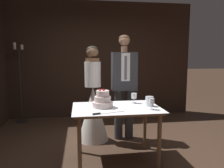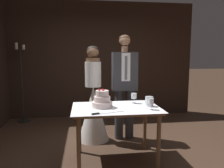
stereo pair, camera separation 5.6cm
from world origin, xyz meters
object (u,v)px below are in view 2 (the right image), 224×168
(hurricane_candle, at_px, (149,102))
(groom, at_px, (124,82))
(wine_glass_near, at_px, (134,96))
(wine_glass_middle, at_px, (151,102))
(bride, at_px, (93,106))
(candle_stand, at_px, (22,86))
(cake_knife, at_px, (102,113))
(cake_table, at_px, (116,114))
(tiered_cake, at_px, (102,100))

(hurricane_candle, relative_size, groom, 0.08)
(wine_glass_near, relative_size, wine_glass_middle, 1.02)
(bride, bearing_deg, wine_glass_near, -45.28)
(candle_stand, bearing_deg, wine_glass_middle, -45.76)
(cake_knife, xyz_separation_m, groom, (0.50, 1.14, 0.24))
(wine_glass_near, bearing_deg, bride, 134.72)
(hurricane_candle, bearing_deg, cake_table, 179.77)
(hurricane_candle, xyz_separation_m, bride, (-0.76, 0.82, -0.24))
(cake_knife, xyz_separation_m, candle_stand, (-1.60, 2.46, 0.03))
(wine_glass_middle, xyz_separation_m, groom, (-0.17, 1.02, 0.14))
(groom, bearing_deg, cake_knife, -113.82)
(cake_table, xyz_separation_m, wine_glass_middle, (0.45, -0.20, 0.21))
(tiered_cake, distance_m, hurricane_candle, 0.67)
(wine_glass_near, distance_m, candle_stand, 2.87)
(cake_table, xyz_separation_m, tiered_cake, (-0.19, 0.03, 0.19))
(wine_glass_near, bearing_deg, cake_table, -144.48)
(wine_glass_near, height_order, bride, bride)
(cake_knife, distance_m, hurricane_candle, 0.78)
(cake_table, xyz_separation_m, cake_knife, (-0.23, -0.32, 0.11))
(cake_knife, height_order, candle_stand, candle_stand)
(wine_glass_middle, height_order, hurricane_candle, wine_glass_middle)
(tiered_cake, xyz_separation_m, candle_stand, (-1.64, 2.10, -0.06))
(groom, distance_m, candle_stand, 2.49)
(wine_glass_near, height_order, hurricane_candle, wine_glass_near)
(tiered_cake, distance_m, bride, 0.83)
(wine_glass_middle, bearing_deg, cake_knife, -169.52)
(cake_table, height_order, bride, bride)
(bride, bearing_deg, candle_stand, 139.60)
(cake_table, relative_size, candle_stand, 0.68)
(tiered_cake, distance_m, wine_glass_middle, 0.68)
(cake_table, bearing_deg, wine_glass_middle, -23.88)
(cake_table, xyz_separation_m, hurricane_candle, (0.48, -0.00, 0.17))
(cake_table, distance_m, tiered_cake, 0.27)
(cake_knife, distance_m, candle_stand, 2.93)
(candle_stand, bearing_deg, cake_table, -49.48)
(candle_stand, bearing_deg, tiered_cake, -52.14)
(cake_table, height_order, cake_knife, cake_knife)
(groom, bearing_deg, tiered_cake, -120.75)
(wine_glass_middle, bearing_deg, groom, 99.45)
(groom, bearing_deg, wine_glass_near, -86.72)
(wine_glass_near, distance_m, hurricane_candle, 0.28)
(cake_table, bearing_deg, hurricane_candle, -0.23)
(wine_glass_near, relative_size, groom, 0.08)
(wine_glass_middle, xyz_separation_m, hurricane_candle, (0.03, 0.20, -0.04))
(tiered_cake, xyz_separation_m, hurricane_candle, (0.67, -0.03, -0.03))
(wine_glass_middle, bearing_deg, bride, 125.50)
(wine_glass_near, distance_m, groom, 0.61)
(tiered_cake, xyz_separation_m, wine_glass_near, (0.50, 0.19, 0.01))
(cake_table, xyz_separation_m, candle_stand, (-1.83, 2.14, 0.14))
(tiered_cake, height_order, wine_glass_middle, tiered_cake)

